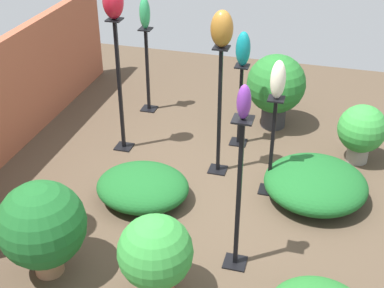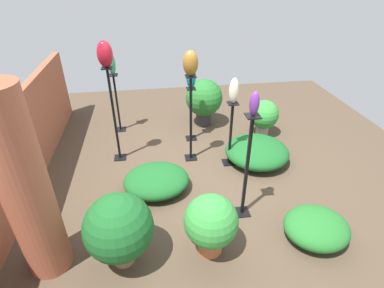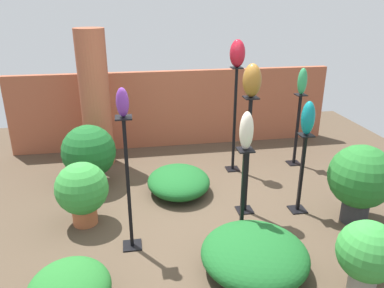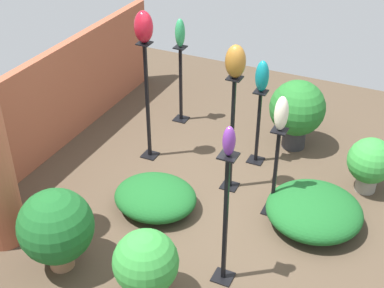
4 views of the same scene
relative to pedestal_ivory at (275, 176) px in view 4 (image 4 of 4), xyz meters
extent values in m
plane|color=#4C3D2D|center=(-0.32, 0.59, -0.50)|extent=(8.00, 8.00, 0.00)
cube|color=#9E5138|center=(-0.32, 3.06, 0.18)|extent=(5.60, 0.12, 1.35)
cube|color=black|center=(0.00, 0.00, -0.49)|extent=(0.20, 0.20, 0.01)
cube|color=black|center=(0.00, 0.00, 0.05)|extent=(0.04, 0.04, 1.10)
cube|color=black|center=(0.00, 0.00, 0.59)|extent=(0.16, 0.16, 0.02)
cube|color=black|center=(0.90, 0.51, -0.49)|extent=(0.20, 0.20, 0.01)
cube|color=black|center=(0.90, 0.51, 0.01)|extent=(0.04, 0.04, 1.02)
cube|color=black|center=(0.90, 0.51, 0.51)|extent=(0.16, 0.16, 0.02)
cube|color=black|center=(-1.18, 0.12, -0.49)|extent=(0.20, 0.20, 0.01)
cube|color=black|center=(-1.18, 0.12, 0.23)|extent=(0.04, 0.04, 1.46)
cube|color=black|center=(-1.18, 0.12, 0.95)|extent=(0.16, 0.16, 0.02)
cube|color=black|center=(0.24, 0.61, -0.49)|extent=(0.20, 0.20, 0.01)
cube|color=black|center=(0.24, 0.61, 0.24)|extent=(0.04, 0.04, 1.47)
cube|color=black|center=(0.24, 0.61, 0.96)|extent=(0.16, 0.16, 0.02)
cube|color=black|center=(1.46, 1.87, -0.49)|extent=(0.20, 0.20, 0.01)
cube|color=black|center=(1.46, 1.87, 0.07)|extent=(0.04, 0.04, 1.15)
cube|color=black|center=(1.46, 1.87, 0.64)|extent=(0.16, 0.16, 0.02)
cube|color=black|center=(0.42, 1.82, -0.49)|extent=(0.20, 0.20, 0.01)
cube|color=black|center=(0.42, 1.82, 0.30)|extent=(0.04, 0.04, 1.59)
cube|color=black|center=(0.42, 1.82, 1.09)|extent=(0.16, 0.16, 0.02)
ellipsoid|color=beige|center=(0.00, 0.00, 0.79)|extent=(0.14, 0.15, 0.39)
ellipsoid|color=#0F727A|center=(0.90, 0.51, 0.72)|extent=(0.16, 0.17, 0.40)
ellipsoid|color=#6B2D8C|center=(-1.18, 0.12, 1.10)|extent=(0.12, 0.11, 0.28)
ellipsoid|color=brown|center=(0.24, 0.61, 1.16)|extent=(0.21, 0.23, 0.37)
ellipsoid|color=#2D9356|center=(1.46, 1.87, 0.85)|extent=(0.14, 0.14, 0.40)
ellipsoid|color=maroon|center=(0.42, 1.82, 1.29)|extent=(0.22, 0.23, 0.39)
cylinder|color=#936B4C|center=(-1.71, 1.66, -0.40)|extent=(0.25, 0.25, 0.20)
sphere|color=#195923|center=(-1.71, 1.66, 0.02)|extent=(0.75, 0.75, 0.75)
cylinder|color=gray|center=(0.88, -0.90, -0.40)|extent=(0.25, 0.25, 0.19)
sphere|color=#338C38|center=(0.88, -0.90, -0.07)|extent=(0.55, 0.55, 0.55)
cylinder|color=#2D2D33|center=(1.46, 0.16, -0.36)|extent=(0.31, 0.31, 0.28)
sphere|color=#236B28|center=(1.46, 0.16, 0.09)|extent=(0.74, 0.74, 0.74)
sphere|color=#338C38|center=(-1.71, 0.67, -0.03)|extent=(0.61, 0.61, 0.61)
ellipsoid|color=#195923|center=(-0.01, -0.48, -0.31)|extent=(1.05, 1.06, 0.38)
ellipsoid|color=#195923|center=(-0.51, 1.23, -0.34)|extent=(0.85, 0.96, 0.33)
camera|label=1|loc=(-4.70, -0.47, 2.86)|focal=50.00mm
camera|label=2|loc=(-4.03, 1.23, 2.41)|focal=28.00mm
camera|label=3|loc=(-1.12, -3.32, 2.00)|focal=35.00mm
camera|label=4|loc=(-4.69, -1.19, 3.47)|focal=50.00mm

